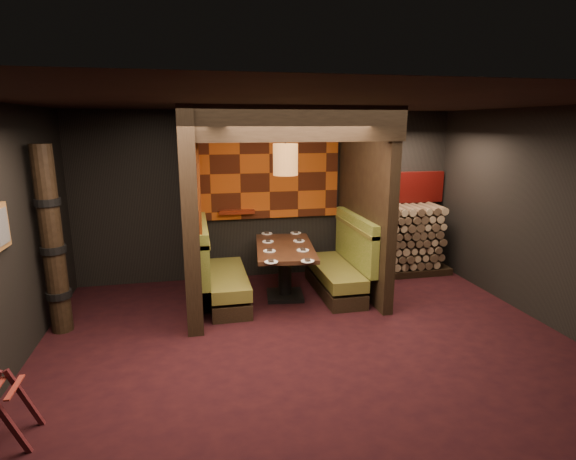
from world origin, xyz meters
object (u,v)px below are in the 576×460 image
at_px(booth_bench_right, 341,268).
at_px(pendant_lamp, 285,159).
at_px(firewood_stack, 401,240).
at_px(booth_bench_left, 220,276).
at_px(totem_column, 52,242).
at_px(dining_table, 285,261).

height_order(booth_bench_right, pendant_lamp, pendant_lamp).
distance_m(pendant_lamp, firewood_stack, 2.83).
height_order(booth_bench_left, totem_column, totem_column).
xyz_separation_m(booth_bench_left, totem_column, (-2.09, -0.55, 0.79)).
bearing_deg(totem_column, booth_bench_right, 7.86).
relative_size(booth_bench_left, booth_bench_right, 1.00).
relative_size(dining_table, totem_column, 0.69).
height_order(pendant_lamp, firewood_stack, pendant_lamp).
bearing_deg(pendant_lamp, dining_table, 90.00).
distance_m(dining_table, firewood_stack, 2.38).
distance_m(booth_bench_left, pendant_lamp, 1.99).
bearing_deg(totem_column, firewood_stack, 13.19).
bearing_deg(booth_bench_left, totem_column, -165.25).
xyz_separation_m(dining_table, firewood_stack, (2.26, 0.73, 0.03)).
distance_m(booth_bench_right, dining_table, 0.93).
xyz_separation_m(booth_bench_right, firewood_stack, (1.35, 0.70, 0.21)).
bearing_deg(totem_column, pendant_lamp, 8.77).
bearing_deg(dining_table, firewood_stack, 17.78).
bearing_deg(dining_table, booth_bench_right, 1.64).
distance_m(dining_table, pendant_lamp, 1.54).
relative_size(booth_bench_right, pendant_lamp, 1.69).
xyz_separation_m(booth_bench_right, totem_column, (-3.98, -0.55, 0.79)).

